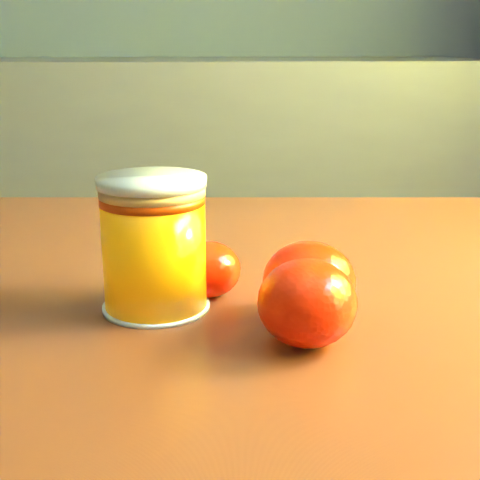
{
  "coord_description": "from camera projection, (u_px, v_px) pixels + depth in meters",
  "views": [
    {
      "loc": [
        0.77,
        -0.46,
        0.94
      ],
      "look_at": [
        0.8,
        0.08,
        0.78
      ],
      "focal_mm": 50.0,
      "sensor_mm": 36.0,
      "label": 1
    }
  ],
  "objects": [
    {
      "name": "juice_glass",
      "position": [
        154.0,
        245.0,
        0.55
      ],
      "size": [
        0.09,
        0.09,
        0.11
      ],
      "rotation": [
        0.0,
        0.0,
        -0.26
      ],
      "color": "orange",
      "rests_on": "table"
    },
    {
      "name": "orange_back",
      "position": [
        209.0,
        269.0,
        0.59
      ],
      "size": [
        0.07,
        0.07,
        0.05
      ],
      "primitive_type": "ellipsoid",
      "rotation": [
        0.0,
        0.0,
        0.37
      ],
      "color": "#FF2105",
      "rests_on": "table"
    },
    {
      "name": "orange_extra",
      "position": [
        307.0,
        303.0,
        0.49
      ],
      "size": [
        0.09,
        0.09,
        0.06
      ],
      "primitive_type": "ellipsoid",
      "rotation": [
        0.0,
        0.0,
        -0.3
      ],
      "color": "#FF2105",
      "rests_on": "table"
    },
    {
      "name": "table",
      "position": [
        241.0,
        363.0,
        0.67
      ],
      "size": [
        1.02,
        0.75,
        0.73
      ],
      "rotation": [
        0.0,
        0.0,
        -0.07
      ],
      "color": "brown",
      "rests_on": "ground"
    },
    {
      "name": "orange_front",
      "position": [
        309.0,
        282.0,
        0.53
      ],
      "size": [
        0.08,
        0.08,
        0.07
      ],
      "primitive_type": "ellipsoid",
      "rotation": [
        0.0,
        0.0,
        -0.15
      ],
      "color": "#FF2105",
      "rests_on": "table"
    }
  ]
}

